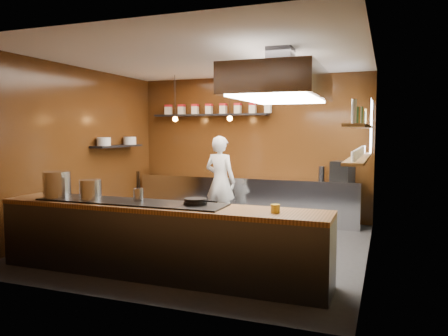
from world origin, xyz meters
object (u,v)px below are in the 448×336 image
at_px(stockpot_small, 90,190).
at_px(espresso_machine, 342,171).
at_px(stockpot_large, 57,184).
at_px(chef, 220,181).
at_px(extractor_hood, 280,84).

height_order(stockpot_small, espresso_machine, espresso_machine).
xyz_separation_m(stockpot_large, espresso_machine, (3.44, 3.85, -0.03)).
bearing_deg(chef, stockpot_small, 88.65).
xyz_separation_m(extractor_hood, espresso_machine, (0.63, 2.57, -1.42)).
bearing_deg(stockpot_large, chef, 68.78).
height_order(extractor_hood, chef, extractor_hood).
height_order(extractor_hood, stockpot_large, extractor_hood).
distance_m(stockpot_large, stockpot_small, 0.56).
height_order(stockpot_large, stockpot_small, stockpot_large).
bearing_deg(extractor_hood, stockpot_large, -155.62).
height_order(stockpot_large, chef, chef).
bearing_deg(espresso_machine, chef, -142.93).
height_order(extractor_hood, stockpot_small, extractor_hood).
relative_size(extractor_hood, espresso_machine, 5.36).
xyz_separation_m(stockpot_small, espresso_machine, (2.88, 3.85, 0.01)).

